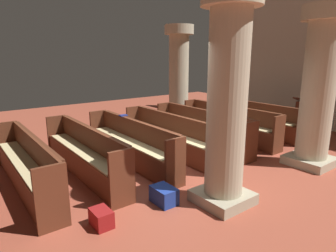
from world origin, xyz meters
TOP-DOWN VIEW (x-y plane):
  - ground_plane at (0.00, 0.00)m, footprint 19.20×19.20m
  - back_wall at (0.00, 6.08)m, footprint 10.00×0.16m
  - pew_row_0 at (-1.03, 3.79)m, footprint 3.23×0.47m
  - pew_row_1 at (-1.03, 2.74)m, footprint 3.23×0.46m
  - pew_row_2 at (-1.03, 1.69)m, footprint 3.23×0.47m
  - pew_row_3 at (-1.03, 0.63)m, footprint 3.23×0.46m
  - pew_row_4 at (-1.03, -0.42)m, footprint 3.23×0.46m
  - pew_row_5 at (-1.03, -1.47)m, footprint 3.23×0.47m
  - pew_row_6 at (-1.03, -2.52)m, footprint 3.23×0.46m
  - pillar_aisle_side at (1.40, 2.64)m, footprint 0.95×0.95m
  - pillar_far_side at (-3.42, 2.89)m, footprint 0.95×0.95m
  - pillar_aisle_rear at (1.40, -0.13)m, footprint 0.87×0.87m
  - lectern at (-0.18, 5.07)m, footprint 0.48×0.45m
  - hymn_book at (-1.66, -0.22)m, footprint 0.13×0.18m
  - kneeler_box_red at (0.85, -1.98)m, footprint 0.35×0.24m
  - kneeler_box_blue at (0.85, -0.91)m, footprint 0.43×0.30m

SIDE VIEW (x-z plane):
  - ground_plane at x=0.00m, z-range 0.00..0.00m
  - kneeler_box_red at x=0.85m, z-range 0.00..0.24m
  - kneeler_box_blue at x=0.85m, z-range 0.00..0.27m
  - lectern at x=-0.18m, z-range -0.09..0.99m
  - pew_row_0 at x=-1.03m, z-range 0.04..0.97m
  - pew_row_1 at x=-1.03m, z-range 0.04..0.97m
  - pew_row_2 at x=-1.03m, z-range 0.04..0.97m
  - pew_row_3 at x=-1.03m, z-range 0.04..0.97m
  - pew_row_4 at x=-1.03m, z-range 0.04..0.97m
  - pew_row_5 at x=-1.03m, z-range 0.04..0.97m
  - pew_row_6 at x=-1.03m, z-range 0.04..0.97m
  - hymn_book at x=-1.66m, z-range 0.93..0.96m
  - pillar_aisle_side at x=1.40m, z-range 0.07..3.34m
  - pillar_far_side at x=-3.42m, z-range 0.07..3.34m
  - pillar_aisle_rear at x=1.40m, z-range 0.07..3.34m
  - back_wall at x=0.00m, z-range 0.00..4.50m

